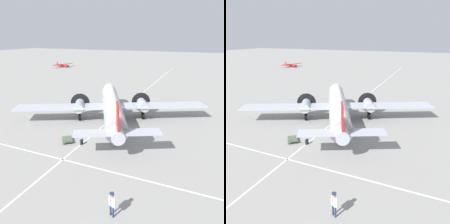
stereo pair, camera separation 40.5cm
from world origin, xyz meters
TOP-DOWN VIEW (x-y plane):
  - ground_plane at (0.00, 0.00)m, footprint 300.00×300.00m
  - apron_line_eastwest at (0.00, -0.64)m, footprint 120.00×0.16m
  - apron_line_northsouth at (10.59, 0.00)m, footprint 0.16×120.00m
  - airliner_main at (-0.33, -0.17)m, footprint 19.11×24.79m
  - crew_foreground at (15.12, 6.47)m, footprint 0.41×0.57m
  - suitcase_near_door at (7.14, -0.57)m, footprint 0.43×0.17m
  - baggage_cart at (7.20, -2.39)m, footprint 1.98×1.88m
  - light_aircraft_distant at (-44.73, -39.70)m, footprint 9.22×7.02m

SIDE VIEW (x-z plane):
  - ground_plane at x=0.00m, z-range 0.00..0.00m
  - apron_line_eastwest at x=0.00m, z-range 0.00..0.01m
  - apron_line_northsouth at x=10.59m, z-range 0.00..0.01m
  - baggage_cart at x=7.20m, z-range -0.01..0.55m
  - suitcase_near_door at x=7.14m, z-range -0.02..0.59m
  - light_aircraft_distant at x=-44.73m, z-range -0.13..1.70m
  - crew_foreground at x=15.12m, z-range 0.23..2.07m
  - airliner_main at x=-0.33m, z-range -0.31..5.16m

